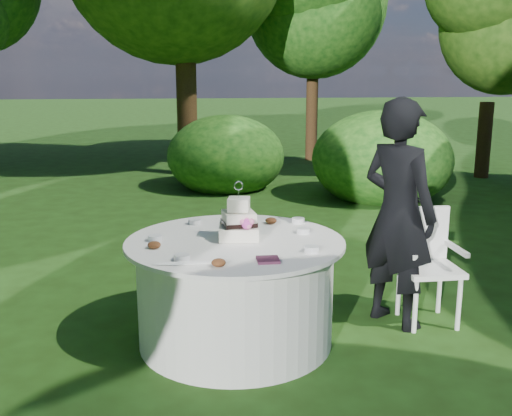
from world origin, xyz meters
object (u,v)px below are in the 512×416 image
at_px(cake, 239,223).
at_px(guest, 398,214).
at_px(chair, 426,256).
at_px(table, 235,291).
at_px(napkins, 268,260).

bearing_deg(cake, guest, 7.22).
bearing_deg(chair, cake, -172.50).
bearing_deg(chair, table, -171.18).
relative_size(napkins, guest, 0.08).
bearing_deg(chair, guest, -171.24).
height_order(guest, cake, guest).
relative_size(napkins, cake, 0.34).
height_order(table, chair, chair).
bearing_deg(napkins, table, 108.32).
height_order(table, cake, cake).
height_order(napkins, cake, cake).
relative_size(cake, chair, 0.47).
bearing_deg(table, guest, 8.83).
height_order(napkins, chair, chair).
relative_size(guest, cake, 4.23).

